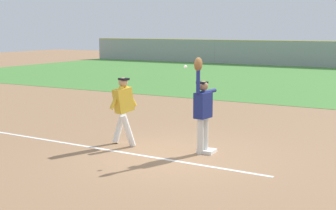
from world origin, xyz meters
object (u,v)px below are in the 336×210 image
object	(u,v)px
runner	(123,106)
baseball	(185,67)
first_base	(207,151)
parked_car_tan	(312,56)
parked_car_blue	(257,54)
fielder	(203,107)

from	to	relation	value
runner	baseball	bearing A→B (deg)	20.71
first_base	parked_car_tan	size ratio (longest dim) A/B	0.09
first_base	parked_car_tan	bearing A→B (deg)	99.51
parked_car_blue	parked_car_tan	size ratio (longest dim) A/B	1.01
fielder	parked_car_tan	bearing A→B (deg)	-74.14
fielder	baseball	bearing A→B (deg)	24.95
parked_car_blue	baseball	bearing A→B (deg)	-75.41
baseball	first_base	bearing A→B (deg)	27.88
fielder	baseball	size ratio (longest dim) A/B	30.81
first_base	runner	size ratio (longest dim) A/B	0.22
first_base	fielder	world-z (taller)	fielder
runner	baseball	world-z (taller)	baseball
first_base	parked_car_blue	distance (m)	31.63
fielder	parked_car_tan	xyz separation A→B (m)	(-5.00, 30.36, -0.45)
parked_car_blue	parked_car_tan	distance (m)	4.56
baseball	runner	bearing A→B (deg)	-176.87
runner	parked_car_blue	size ratio (longest dim) A/B	0.38
fielder	parked_car_tan	distance (m)	30.78
baseball	parked_car_tan	distance (m)	30.87
parked_car_blue	parked_car_tan	bearing A→B (deg)	-0.59
fielder	parked_car_tan	world-z (taller)	fielder
fielder	baseball	world-z (taller)	fielder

